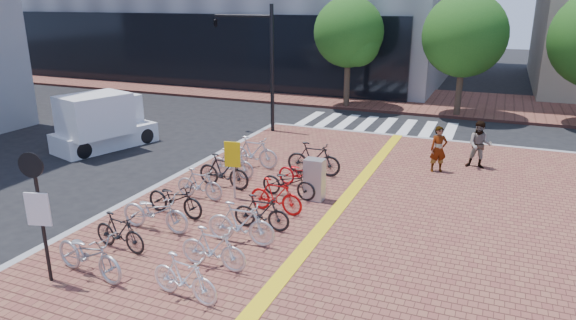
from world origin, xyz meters
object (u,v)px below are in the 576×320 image
at_px(bike_0, 89,254).
at_px(bike_15, 314,159).
at_px(box_truck, 102,122).
at_px(bike_5, 224,171).
at_px(bike_10, 241,223).
at_px(bike_2, 155,212).
at_px(utility_box, 314,179).
at_px(bike_9, 213,248).
at_px(pedestrian_a, 438,149).
at_px(bike_13, 289,182).
at_px(bike_4, 199,184).
at_px(bike_11, 261,212).
at_px(traffic_light_pole, 246,44).
at_px(bike_6, 232,163).
at_px(yellow_sign, 233,160).
at_px(bike_1, 119,232).
at_px(notice_sign, 38,202).
at_px(bike_7, 253,152).
at_px(pedestrian_b, 480,145).
at_px(bike_8, 184,277).
at_px(bike_3, 175,199).
at_px(bike_14, 302,174).
at_px(bike_12, 276,196).

bearing_deg(bike_0, bike_15, -6.26).
xyz_separation_m(bike_15, box_truck, (-9.38, 0.35, 0.39)).
distance_m(bike_5, bike_10, 4.03).
height_order(bike_2, bike_5, bike_5).
distance_m(utility_box, box_truck, 10.48).
xyz_separation_m(bike_9, pedestrian_a, (3.77, 8.89, 0.32)).
distance_m(bike_2, bike_5, 3.46).
height_order(bike_13, box_truck, box_truck).
distance_m(bike_2, bike_4, 2.34).
height_order(bike_5, bike_11, bike_5).
relative_size(bike_15, traffic_light_pole, 0.34).
height_order(bike_0, bike_6, bike_0).
distance_m(bike_2, bike_6, 4.43).
height_order(yellow_sign, traffic_light_pole, traffic_light_pole).
height_order(bike_1, notice_sign, notice_sign).
bearing_deg(bike_13, bike_7, 51.83).
bearing_deg(pedestrian_b, bike_8, -112.86).
height_order(bike_4, bike_5, bike_5).
relative_size(bike_1, box_truck, 0.36).
relative_size(bike_6, bike_15, 0.88).
height_order(bike_1, bike_11, same).
relative_size(bike_4, bike_9, 0.96).
xyz_separation_m(bike_2, bike_7, (0.04, 5.68, 0.05)).
bearing_deg(bike_11, pedestrian_b, -35.61).
bearing_deg(bike_9, bike_2, 63.91).
bearing_deg(bike_8, bike_11, 7.14).
distance_m(bike_1, bike_9, 2.52).
height_order(bike_13, notice_sign, notice_sign).
xyz_separation_m(bike_15, yellow_sign, (-1.48, -2.99, 0.67)).
height_order(bike_0, bike_7, bike_7).
relative_size(bike_10, pedestrian_a, 1.11).
relative_size(bike_3, pedestrian_a, 1.16).
bearing_deg(traffic_light_pole, bike_13, -55.18).
bearing_deg(bike_14, notice_sign, 169.58).
bearing_deg(bike_5, bike_2, -177.92).
relative_size(bike_2, box_truck, 0.45).
relative_size(bike_1, pedestrian_a, 0.97).
bearing_deg(bike_11, bike_0, 143.40).
relative_size(bike_10, utility_box, 1.40).
relative_size(bike_14, notice_sign, 0.60).
bearing_deg(bike_11, bike_4, 62.58).
bearing_deg(pedestrian_b, bike_0, -122.32).
relative_size(bike_5, bike_11, 1.18).
bearing_deg(bike_3, pedestrian_a, -37.40).
relative_size(bike_3, bike_13, 1.04).
bearing_deg(bike_3, bike_5, 1.71).
height_order(bike_9, bike_14, bike_9).
xyz_separation_m(bike_12, bike_13, (-0.11, 1.22, -0.02)).
xyz_separation_m(bike_4, pedestrian_a, (6.30, 5.40, 0.34)).
bearing_deg(bike_14, bike_4, 141.21).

